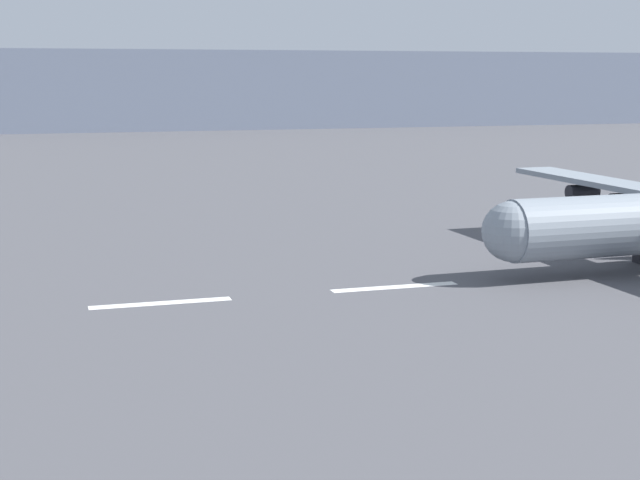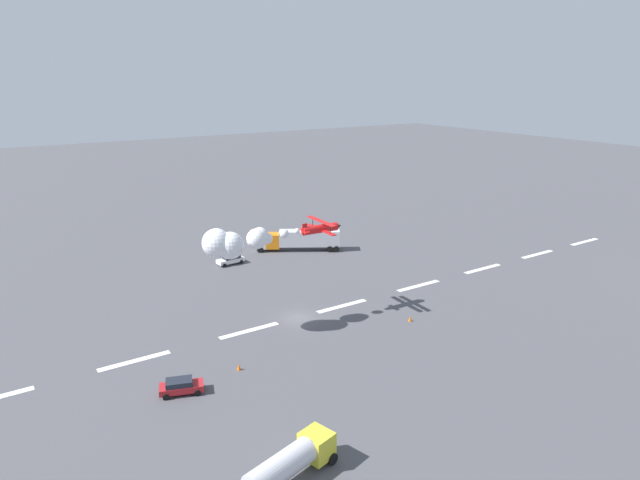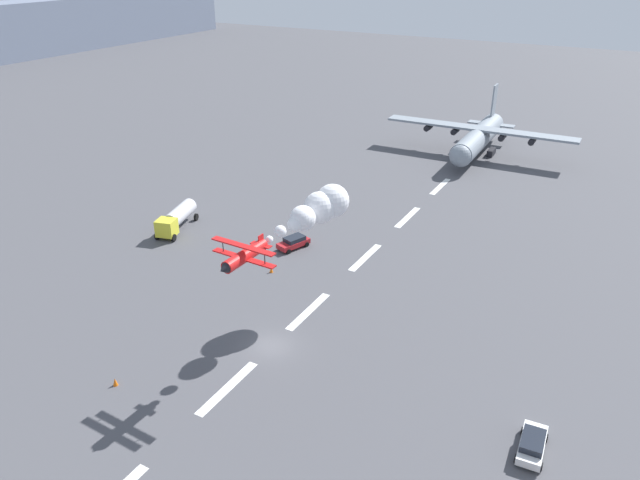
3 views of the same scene
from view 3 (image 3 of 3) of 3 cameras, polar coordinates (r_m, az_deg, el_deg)
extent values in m
plane|color=#4C4C51|center=(59.31, -4.60, -10.00)|extent=(440.00, 440.00, 0.00)
cube|color=white|center=(54.86, -8.78, -13.71)|extent=(8.00, 0.90, 0.01)
cube|color=white|center=(64.23, -1.10, -6.78)|extent=(8.00, 0.90, 0.01)
cube|color=white|center=(75.12, 4.34, -1.65)|extent=(8.00, 0.90, 0.01)
cube|color=white|center=(86.95, 8.33, 2.15)|extent=(8.00, 0.90, 0.01)
cube|color=white|center=(99.38, 11.35, 5.01)|extent=(8.00, 0.90, 0.01)
cylinder|color=gray|center=(115.85, 14.81, 9.34)|extent=(23.56, 4.57, 3.99)
sphere|color=gray|center=(104.91, 13.21, 7.80)|extent=(3.79, 3.79, 3.79)
cube|color=gray|center=(115.37, 14.91, 10.19)|extent=(4.06, 34.84, 0.40)
cylinder|color=black|center=(117.62, 10.25, 10.49)|extent=(2.43, 1.16, 1.10)
cylinder|color=black|center=(116.23, 12.71, 10.08)|extent=(2.43, 1.16, 1.10)
cylinder|color=black|center=(114.40, 16.93, 9.34)|extent=(2.43, 1.16, 1.10)
cylinder|color=black|center=(113.60, 19.51, 8.86)|extent=(2.43, 1.16, 1.10)
cube|color=gray|center=(123.98, 16.23, 12.63)|extent=(2.81, 0.37, 6.00)
cube|color=gray|center=(125.08, 15.96, 10.55)|extent=(2.22, 9.05, 0.24)
cube|color=black|center=(117.03, 15.97, 8.03)|extent=(3.22, 1.08, 1.20)
cube|color=black|center=(118.06, 13.61, 8.46)|extent=(3.22, 1.08, 1.20)
cylinder|color=red|center=(50.71, -7.12, -1.48)|extent=(5.06, 1.27, 1.09)
cube|color=red|center=(50.65, -7.25, -1.72)|extent=(0.89, 6.28, 0.12)
cube|color=red|center=(50.13, -7.32, -0.58)|extent=(0.89, 6.28, 0.12)
cylinder|color=black|center=(49.18, -5.27, -1.76)|extent=(0.08, 0.08, 1.13)
cylinder|color=black|center=(51.66, -9.21, -0.57)|extent=(0.08, 0.08, 1.13)
cube|color=red|center=(52.10, -5.63, -0.06)|extent=(0.70, 0.12, 1.10)
cube|color=red|center=(52.28, -5.61, -0.46)|extent=(0.67, 2.02, 0.08)
cone|color=black|center=(48.79, -9.18, -2.80)|extent=(0.73, 0.95, 0.93)
sphere|color=white|center=(52.93, -4.85, 0.04)|extent=(0.70, 0.70, 0.70)
sphere|color=white|center=(54.39, -3.80, 0.81)|extent=(1.14, 1.14, 1.14)
sphere|color=white|center=(56.34, -2.41, 1.48)|extent=(1.47, 1.47, 1.47)
sphere|color=white|center=(56.72, -1.80, 2.12)|extent=(2.12, 2.12, 2.12)
sphere|color=white|center=(57.24, -1.66, 2.07)|extent=(2.52, 2.52, 2.52)
sphere|color=white|center=(60.91, 1.19, 3.75)|extent=(3.44, 3.44, 3.44)
sphere|color=white|center=(60.22, -0.05, 3.10)|extent=(3.27, 3.27, 3.27)
cube|color=yellow|center=(81.62, -14.37, 1.16)|extent=(2.75, 2.89, 2.20)
cylinder|color=silver|center=(84.85, -13.13, 2.46)|extent=(6.44, 3.63, 2.10)
cylinder|color=black|center=(81.07, -13.73, 0.20)|extent=(1.05, 0.57, 1.00)
cylinder|color=black|center=(86.71, -11.69, 2.16)|extent=(1.05, 0.57, 1.00)
cylinder|color=black|center=(82.15, -15.22, 0.38)|extent=(1.05, 0.57, 1.00)
cylinder|color=black|center=(87.73, -13.11, 2.30)|extent=(1.05, 0.57, 1.00)
cube|color=white|center=(51.02, 19.50, -17.88)|extent=(4.64, 2.08, 0.65)
cube|color=#1E232D|center=(50.47, 19.57, -17.53)|extent=(2.82, 1.82, 0.55)
cylinder|color=black|center=(52.44, 18.69, -16.80)|extent=(0.65, 0.26, 0.64)
cylinder|color=black|center=(50.09, 18.11, -19.13)|extent=(0.65, 0.26, 0.64)
cylinder|color=black|center=(52.43, 20.70, -17.19)|extent=(0.65, 0.26, 0.64)
cylinder|color=black|center=(50.08, 20.25, -19.54)|extent=(0.65, 0.26, 0.64)
cube|color=#B21E23|center=(77.02, -2.55, -0.32)|extent=(4.66, 3.11, 0.65)
cube|color=#1E232D|center=(76.87, -2.45, 0.12)|extent=(2.98, 2.41, 0.55)
cylinder|color=black|center=(75.70, -2.99, -1.11)|extent=(0.68, 0.42, 0.64)
cylinder|color=black|center=(77.41, -1.26, -0.43)|extent=(0.68, 0.42, 0.64)
cylinder|color=black|center=(76.97, -3.84, -0.65)|extent=(0.68, 0.42, 0.64)
cylinder|color=black|center=(78.65, -2.12, 0.01)|extent=(0.68, 0.42, 0.64)
cone|color=orange|center=(57.23, -18.88, -12.63)|extent=(0.44, 0.44, 0.75)
cone|color=orange|center=(71.60, -4.65, -2.81)|extent=(0.44, 0.44, 0.75)
camera|label=1|loc=(76.11, 46.19, 0.90)|focal=52.70mm
camera|label=2|loc=(113.20, -21.70, 22.30)|focal=31.48mm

